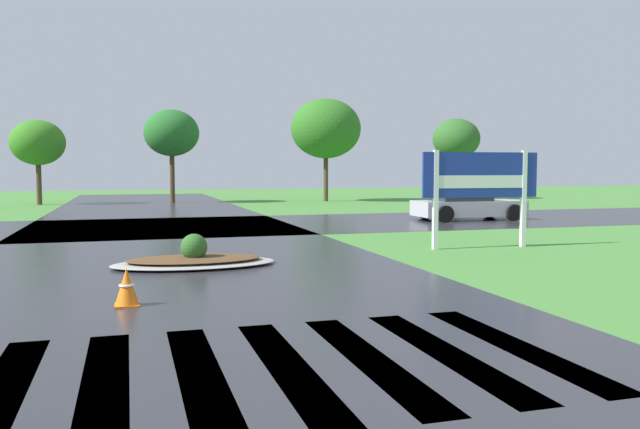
{
  "coord_description": "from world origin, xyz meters",
  "views": [
    {
      "loc": [
        -1.1,
        -2.05,
        2.06
      ],
      "look_at": [
        3.39,
        13.0,
        0.92
      ],
      "focal_mm": 36.24,
      "sensor_mm": 36.0,
      "label": 1
    }
  ],
  "objects": [
    {
      "name": "asphalt_roadway",
      "position": [
        0.0,
        10.0,
        0.0
      ],
      "size": [
        9.15,
        80.0,
        0.01
      ],
      "primitive_type": "cube",
      "color": "#2B2B30",
      "rests_on": "ground"
    },
    {
      "name": "asphalt_cross_road",
      "position": [
        0.0,
        21.0,
        0.0
      ],
      "size": [
        90.0,
        8.24,
        0.01
      ],
      "primitive_type": "cube",
      "color": "#2B2B30",
      "rests_on": "ground"
    },
    {
      "name": "crosswalk_stripes",
      "position": [
        0.0,
        4.34,
        0.0
      ],
      "size": [
        6.75,
        3.6,
        0.01
      ],
      "color": "white",
      "rests_on": "ground"
    },
    {
      "name": "estate_billboard",
      "position": [
        7.54,
        12.57,
        1.74
      ],
      "size": [
        3.15,
        0.27,
        2.5
      ],
      "rotation": [
        0.0,
        0.0,
        3.08
      ],
      "color": "white",
      "rests_on": "ground"
    },
    {
      "name": "median_island",
      "position": [
        0.2,
        11.57,
        0.13
      ],
      "size": [
        3.42,
        1.78,
        0.68
      ],
      "color": "#9E9B93",
      "rests_on": "ground"
    },
    {
      "name": "car_dark_suv",
      "position": [
        11.72,
        20.67,
        0.61
      ],
      "size": [
        4.33,
        2.06,
        1.3
      ],
      "rotation": [
        0.0,
        0.0,
        -0.02
      ],
      "color": "#B7B7BF",
      "rests_on": "ground"
    },
    {
      "name": "traffic_cone",
      "position": [
        -1.15,
        7.87,
        0.27
      ],
      "size": [
        0.37,
        0.37,
        0.57
      ],
      "color": "orange",
      "rests_on": "ground"
    },
    {
      "name": "background_treeline",
      "position": [
        -5.13,
        36.65,
        3.84
      ],
      "size": [
        47.89,
        6.73,
        6.27
      ],
      "color": "#4C3823",
      "rests_on": "ground"
    }
  ]
}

